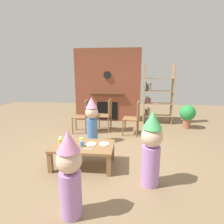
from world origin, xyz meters
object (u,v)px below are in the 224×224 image
Objects in this scene: child_by_the_chairs at (92,119)px; dining_chair_right at (134,116)px; paper_cup_far_left at (60,142)px; paper_cup_near_right at (81,143)px; paper_cup_center at (61,139)px; paper_cup_near_left at (65,146)px; dining_chair_middle at (107,113)px; birthday_cake_slice at (72,140)px; dining_chair_left at (84,114)px; paper_plate_front at (104,144)px; child_in_pink at (151,147)px; child_with_cone_hat at (70,173)px; potted_plant_tall at (187,114)px; bookshelf at (155,97)px; paper_cup_far_right at (82,141)px; coffee_table at (83,148)px; paper_plate_rear at (91,144)px.

child_by_the_chairs is 1.19× the size of dining_chair_right.
paper_cup_far_left is 1.16m from child_by_the_chairs.
paper_cup_center is at bearing 160.88° from paper_cup_near_right.
dining_chair_right is at bearing 58.55° from paper_cup_near_left.
birthday_cake_slice is at bearing 82.50° from dining_chair_middle.
dining_chair_left is (-0.39, 0.70, -0.06)m from child_by_the_chairs.
paper_cup_near_right reaches higher than birthday_cake_slice.
paper_cup_near_left is 0.67m from paper_plate_front.
child_in_pink reaches higher than dining_chair_left.
child_with_cone_hat is at bearing -72.15° from birthday_cake_slice.
child_in_pink is at bearing -115.42° from potted_plant_tall.
child_with_cone_hat is 2.97m from dining_chair_left.
dining_chair_left is 1.38m from dining_chair_right.
bookshelf is 3.16m from paper_plate_front.
child_in_pink is (1.15, -0.47, 0.14)m from paper_cup_far_right.
paper_cup_near_right is 0.40m from paper_plate_front.
bookshelf is at bearing -111.23° from dining_chair_right.
birthday_cake_slice is at bearing 152.36° from coffee_table.
paper_cup_near_left is 0.31m from birthday_cake_slice.
birthday_cake_slice is 1.68m from dining_chair_left.
paper_cup_near_right is 0.11× the size of dining_chair_left.
paper_plate_front is at bearing 19.40° from child_by_the_chairs.
dining_chair_right is (0.79, 1.68, 0.12)m from paper_plate_rear.
paper_cup_near_right is at bearing 100.92° from dining_chair_left.
paper_plate_front is 0.17× the size of child_with_cone_hat.
paper_cup_near_right is 0.11× the size of dining_chair_right.
paper_plate_front is at bearing 12.41° from coffee_table.
child_in_pink reaches higher than paper_cup_far_right.
paper_plate_rear is 0.22× the size of dining_chair_right.
paper_cup_near_right is 2.01m from dining_chair_right.
paper_cup_far_right is 1.05m from child_by_the_chairs.
dining_chair_middle is at bearing -146.46° from bookshelf.
birthday_cake_slice is 1.31m from child_with_cone_hat.
dining_chair_right is at bearing 50.17° from paper_cup_center.
dining_chair_left is 0.64m from dining_chair_middle.
dining_chair_right is (0.95, 1.67, 0.07)m from paper_cup_far_right.
birthday_cake_slice is 0.09× the size of child_by_the_chairs.
paper_cup_near_right is 0.11m from paper_cup_far_right.
child_in_pink is (1.35, -0.55, 0.15)m from birthday_cake_slice.
bookshelf is 1.79× the size of coffee_table.
child_with_cone_hat reaches higher than birthday_cake_slice.
birthday_cake_slice is (-0.20, 0.07, -0.01)m from paper_cup_far_right.
paper_plate_front is at bearing 112.89° from dining_chair_left.
birthday_cake_slice is 0.11× the size of dining_chair_left.
bookshelf is at bearing 133.83° from child_by_the_chairs.
child_with_cone_hat is (0.20, -1.17, 0.10)m from paper_cup_far_right.
dining_chair_middle is (-1.45, -0.96, -0.36)m from bookshelf.
child_by_the_chairs is at bearing 92.06° from paper_cup_far_right.
paper_cup_far_right is 0.22m from birthday_cake_slice.
paper_cup_near_right is at bearing -103.77° from coffee_table.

